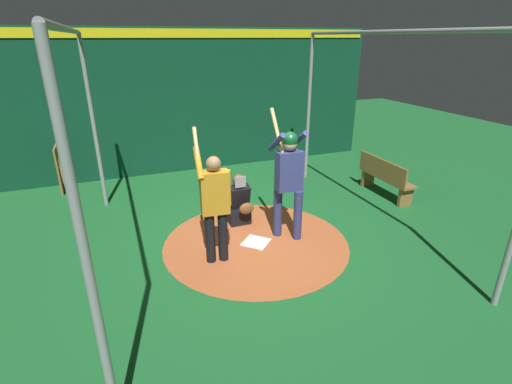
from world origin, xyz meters
name	(u,v)px	position (x,y,z in m)	size (l,w,h in m)	color
ground_plane	(256,243)	(0.00, 0.00, 0.00)	(25.71, 25.71, 0.00)	#195B28
dirt_circle	(256,243)	(0.00, 0.00, 0.00)	(3.17, 3.17, 0.01)	#AD562D
home_plate	(256,242)	(0.00, 0.00, 0.01)	(0.42, 0.42, 0.01)	white
batter	(289,175)	(-0.02, 0.59, 1.17)	(0.68, 0.49, 2.22)	navy
catcher	(239,204)	(-0.84, -0.02, 0.39)	(0.58, 0.40, 0.99)	black
visitor	(215,202)	(0.28, -0.77, 1.00)	(0.56, 0.50, 2.09)	black
back_wall	(194,101)	(-4.35, 0.00, 1.78)	(0.22, 9.71, 3.53)	#0C3D26
cage_frame	(256,107)	(0.00, 0.00, 2.32)	(5.39, 4.83, 3.41)	gray
bat_rack	(62,167)	(-4.11, -3.26, 0.49)	(1.18, 0.20, 1.05)	olive
bench	(385,177)	(-0.94, 3.41, 0.44)	(1.51, 0.36, 0.85)	olive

